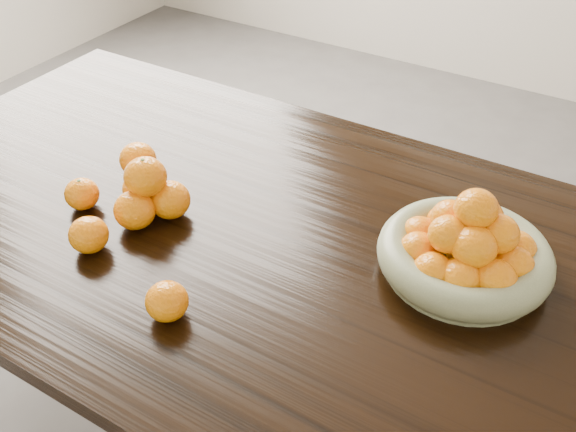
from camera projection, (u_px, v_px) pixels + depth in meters
The scene contains 7 objects.
dining_table at pixel (283, 271), 1.36m from camera, with size 2.00×1.00×0.75m.
fruit_bowl at pixel (467, 250), 1.19m from camera, with size 0.33×0.33×0.18m.
orange_pyramid at pixel (148, 193), 1.33m from camera, with size 0.16×0.15×0.14m.
loose_orange_0 at pixel (82, 194), 1.36m from camera, with size 0.07×0.07×0.07m, color orange.
loose_orange_1 at pixel (89, 235), 1.25m from camera, with size 0.08×0.08×0.07m, color orange.
loose_orange_2 at pixel (167, 301), 1.11m from camera, with size 0.08×0.08×0.07m, color orange.
loose_orange_3 at pixel (138, 159), 1.46m from camera, with size 0.08×0.08×0.08m, color orange.
Camera 1 is at (0.52, -0.85, 1.58)m, focal length 40.00 mm.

